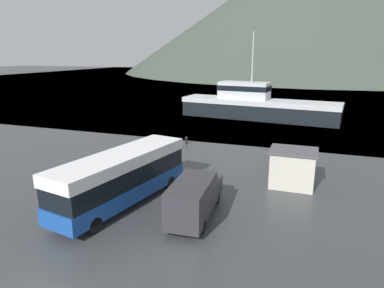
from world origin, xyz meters
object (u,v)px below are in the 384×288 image
at_px(storage_bin, 70,184).
at_px(dock_kiosk, 292,168).
at_px(delivery_van, 195,197).
at_px(tour_bus, 122,176).
at_px(fishing_boat, 256,105).

relative_size(storage_bin, dock_kiosk, 0.37).
bearing_deg(delivery_van, storage_bin, 172.08).
height_order(delivery_van, storage_bin, delivery_van).
bearing_deg(dock_kiosk, delivery_van, -125.54).
distance_m(delivery_van, storage_bin, 9.29).
relative_size(tour_bus, delivery_van, 1.66).
distance_m(tour_bus, fishing_boat, 32.18).
height_order(fishing_boat, storage_bin, fishing_boat).
bearing_deg(storage_bin, dock_kiosk, 23.88).
distance_m(fishing_boat, storage_bin, 32.49).
height_order(tour_bus, dock_kiosk, tour_bus).
bearing_deg(storage_bin, tour_bus, -5.64).
xyz_separation_m(tour_bus, delivery_van, (4.86, -0.22, -0.60)).
height_order(storage_bin, dock_kiosk, dock_kiosk).
distance_m(tour_bus, delivery_van, 4.90).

